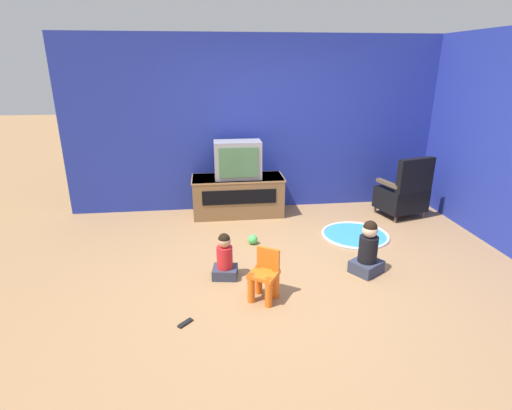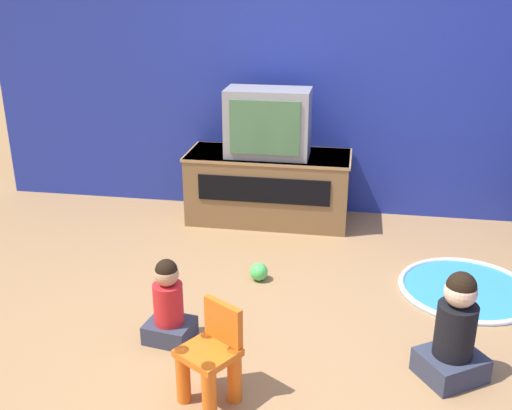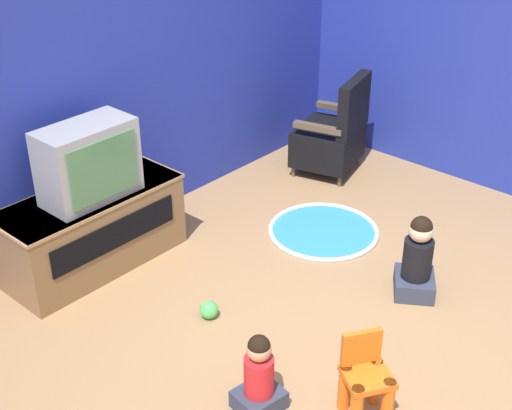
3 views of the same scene
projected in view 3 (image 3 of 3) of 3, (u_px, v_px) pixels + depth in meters
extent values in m
plane|color=#9E754C|center=(327.00, 335.00, 4.62)|extent=(30.00, 30.00, 0.00)
cube|color=#23339E|center=(86.00, 76.00, 5.15)|extent=(5.74, 0.12, 2.59)
cube|color=brown|center=(93.00, 230.00, 5.21)|extent=(1.33, 0.55, 0.59)
cube|color=#A97C50|center=(88.00, 196.00, 5.07)|extent=(1.36, 0.56, 0.02)
cube|color=black|center=(116.00, 235.00, 5.01)|extent=(1.07, 0.01, 0.21)
cube|color=#939399|center=(88.00, 162.00, 4.90)|extent=(0.67, 0.34, 0.55)
cube|color=#47754C|center=(104.00, 170.00, 4.80)|extent=(0.55, 0.02, 0.43)
cylinder|color=brown|center=(315.00, 150.00, 7.00)|extent=(0.04, 0.04, 0.10)
cylinder|color=brown|center=(293.00, 171.00, 6.59)|extent=(0.04, 0.04, 0.10)
cylinder|color=brown|center=(359.00, 159.00, 6.83)|extent=(0.04, 0.04, 0.10)
cylinder|color=brown|center=(340.00, 181.00, 6.42)|extent=(0.04, 0.04, 0.10)
cube|color=black|center=(328.00, 144.00, 6.60)|extent=(0.73, 0.68, 0.33)
cube|color=black|center=(354.00, 106.00, 6.31)|extent=(0.59, 0.25, 0.50)
cube|color=brown|center=(340.00, 107.00, 6.69)|extent=(0.19, 0.46, 0.05)
cube|color=brown|center=(318.00, 128.00, 6.26)|extent=(0.19, 0.46, 0.05)
cylinder|color=orange|center=(356.00, 409.00, 3.85)|extent=(0.07, 0.07, 0.30)
cylinder|color=orange|center=(388.00, 402.00, 3.90)|extent=(0.07, 0.07, 0.30)
cylinder|color=orange|center=(344.00, 387.00, 4.00)|extent=(0.07, 0.07, 0.30)
cylinder|color=orange|center=(375.00, 381.00, 4.04)|extent=(0.07, 0.07, 0.30)
cube|color=orange|center=(368.00, 377.00, 3.88)|extent=(0.35, 0.34, 0.04)
cube|color=orange|center=(361.00, 347.00, 3.91)|extent=(0.21, 0.15, 0.21)
cylinder|color=teal|center=(323.00, 231.00, 5.74)|extent=(0.89, 0.89, 0.01)
torus|color=silver|center=(323.00, 231.00, 5.74)|extent=(0.90, 0.90, 0.04)
cube|color=#33384C|center=(259.00, 399.00, 4.04)|extent=(0.29, 0.27, 0.11)
cylinder|color=red|center=(259.00, 376.00, 3.95)|extent=(0.17, 0.17, 0.24)
sphere|color=tan|center=(259.00, 350.00, 3.86)|extent=(0.14, 0.14, 0.14)
sphere|color=black|center=(259.00, 346.00, 3.85)|extent=(0.13, 0.13, 0.13)
cube|color=#33384C|center=(414.00, 284.00, 5.00)|extent=(0.41, 0.40, 0.14)
cylinder|color=black|center=(417.00, 259.00, 4.90)|extent=(0.20, 0.20, 0.29)
sphere|color=beige|center=(421.00, 231.00, 4.79)|extent=(0.17, 0.17, 0.17)
sphere|color=black|center=(422.00, 227.00, 4.77)|extent=(0.15, 0.15, 0.15)
sphere|color=#4CCC59|center=(209.00, 310.00, 4.75)|extent=(0.12, 0.12, 0.12)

